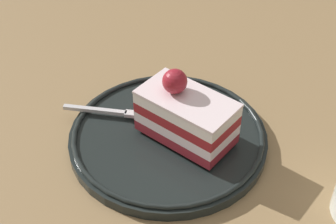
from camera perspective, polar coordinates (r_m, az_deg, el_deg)
name	(u,v)px	position (r m, az deg, el deg)	size (l,w,h in m)	color
ground_plane	(195,135)	(0.61, 3.15, -2.69)	(2.40, 2.40, 0.00)	olive
dessert_plate	(168,137)	(0.60, 0.00, -2.84)	(0.24, 0.24, 0.02)	black
cake_slice	(188,116)	(0.57, 2.28, -0.42)	(0.07, 0.12, 0.08)	maroon
fork	(115,112)	(0.62, -6.16, -0.01)	(0.06, 0.11, 0.00)	silver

